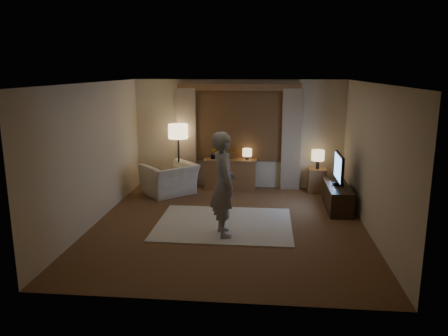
# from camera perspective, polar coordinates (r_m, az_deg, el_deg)

# --- Properties ---
(room) EXTENTS (5.04, 5.54, 2.64)m
(room) POSITION_cam_1_polar(r_m,az_deg,el_deg) (8.31, 0.94, 2.40)
(room) COLOR brown
(room) RESTS_ON ground
(rug) EXTENTS (2.50, 2.00, 0.02)m
(rug) POSITION_cam_1_polar(r_m,az_deg,el_deg) (8.21, 0.00, -7.31)
(rug) COLOR beige
(rug) RESTS_ON floor
(sideboard) EXTENTS (1.20, 0.40, 0.70)m
(sideboard) POSITION_cam_1_polar(r_m,az_deg,el_deg) (10.47, 0.82, -0.92)
(sideboard) COLOR brown
(sideboard) RESTS_ON floor
(picture_frame) EXTENTS (0.16, 0.02, 0.20)m
(picture_frame) POSITION_cam_1_polar(r_m,az_deg,el_deg) (10.38, 0.83, 1.50)
(picture_frame) COLOR brown
(picture_frame) RESTS_ON sideboard
(plant) EXTENTS (0.17, 0.13, 0.30)m
(plant) POSITION_cam_1_polar(r_m,az_deg,el_deg) (10.41, -1.36, 1.81)
(plant) COLOR #999999
(plant) RESTS_ON sideboard
(table_lamp_sideboard) EXTENTS (0.22, 0.22, 0.30)m
(table_lamp_sideboard) POSITION_cam_1_polar(r_m,az_deg,el_deg) (10.33, 3.05, 1.99)
(table_lamp_sideboard) COLOR black
(table_lamp_sideboard) RESTS_ON sideboard
(floor_lamp) EXTENTS (0.46, 0.46, 1.57)m
(floor_lamp) POSITION_cam_1_polar(r_m,az_deg,el_deg) (10.34, -6.00, 4.31)
(floor_lamp) COLOR black
(floor_lamp) RESTS_ON floor
(armchair) EXTENTS (1.46, 1.45, 0.71)m
(armchair) POSITION_cam_1_polar(r_m,az_deg,el_deg) (10.12, -7.12, -1.47)
(armchair) COLOR beige
(armchair) RESTS_ON floor
(side_table) EXTENTS (0.40, 0.40, 0.56)m
(side_table) POSITION_cam_1_polar(r_m,az_deg,el_deg) (10.48, 12.02, -1.59)
(side_table) COLOR brown
(side_table) RESTS_ON floor
(table_lamp_side) EXTENTS (0.30, 0.30, 0.44)m
(table_lamp_side) POSITION_cam_1_polar(r_m,az_deg,el_deg) (10.35, 12.17, 1.56)
(table_lamp_side) COLOR black
(table_lamp_side) RESTS_ON side_table
(tv_stand) EXTENTS (0.45, 1.40, 0.50)m
(tv_stand) POSITION_cam_1_polar(r_m,az_deg,el_deg) (9.34, 14.57, -3.69)
(tv_stand) COLOR black
(tv_stand) RESTS_ON floor
(tv) EXTENTS (0.22, 0.91, 0.66)m
(tv) POSITION_cam_1_polar(r_m,az_deg,el_deg) (9.19, 14.77, -0.02)
(tv) COLOR black
(tv) RESTS_ON tv_stand
(person) EXTENTS (0.62, 0.76, 1.80)m
(person) POSITION_cam_1_polar(r_m,az_deg,el_deg) (7.42, -0.06, -2.12)
(person) COLOR #9A968E
(person) RESTS_ON rug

